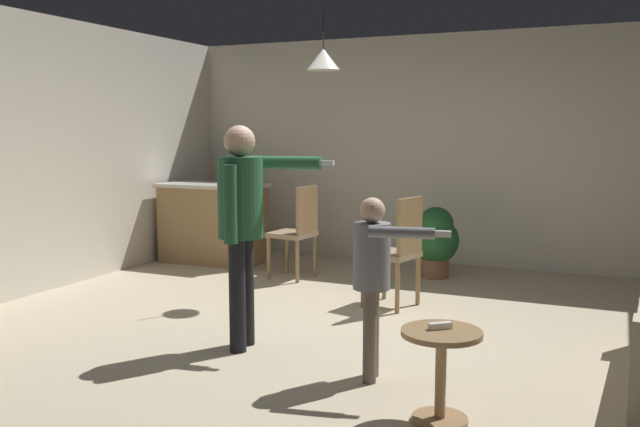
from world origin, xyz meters
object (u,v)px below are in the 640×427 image
kitchen_counter (213,223)px  dining_chair_near_wall (298,228)px  person_child (373,268)px  side_table_by_couch (441,365)px  person_adult (242,212)px  spare_remote_on_table (440,326)px  potted_plant_corner (436,239)px  dining_chair_by_counter (398,248)px

kitchen_counter → dining_chair_near_wall: (1.33, -0.41, 0.07)m
person_child → side_table_by_couch: bearing=38.6°
person_adult → spare_remote_on_table: 1.80m
potted_plant_corner → spare_remote_on_table: (0.94, -3.57, 0.11)m
person_adult → dining_chair_near_wall: 2.41m
dining_chair_near_wall → potted_plant_corner: dining_chair_near_wall is taller
potted_plant_corner → side_table_by_couch: bearing=-75.2°
dining_chair_by_counter → spare_remote_on_table: bearing=-143.6°
person_adult → spare_remote_on_table: (1.61, -0.65, -0.47)m
kitchen_counter → side_table_by_couch: kitchen_counter is taller
person_child → dining_chair_by_counter: person_child is taller
side_table_by_couch → dining_chair_by_counter: dining_chair_by_counter is taller
side_table_by_couch → dining_chair_near_wall: bearing=127.9°
person_adult → dining_chair_near_wall: person_adult is taller
side_table_by_couch → person_child: bearing=140.2°
spare_remote_on_table → person_adult: bearing=157.9°
dining_chair_by_counter → spare_remote_on_table: 2.40m
side_table_by_couch → potted_plant_corner: 3.72m
person_adult → side_table_by_couch: bearing=58.6°
kitchen_counter → dining_chair_near_wall: dining_chair_near_wall is taller
side_table_by_couch → dining_chair_by_counter: (-0.95, 2.23, 0.22)m
kitchen_counter → dining_chair_near_wall: 1.39m
kitchen_counter → side_table_by_couch: size_ratio=2.42×
dining_chair_near_wall → kitchen_counter: bearing=79.0°
person_child → dining_chair_near_wall: size_ratio=1.17×
person_child → person_adult: bearing=-112.7°
side_table_by_couch → potted_plant_corner: bearing=104.8°
spare_remote_on_table → dining_chair_by_counter: bearing=112.9°
side_table_by_couch → spare_remote_on_table: (-0.01, 0.02, 0.21)m
person_adult → dining_chair_near_wall: size_ratio=1.62×
side_table_by_couch → kitchen_counter: bearing=137.2°
potted_plant_corner → dining_chair_near_wall: bearing=-153.9°
person_adult → person_child: size_ratio=1.38×
person_child → dining_chair_by_counter: size_ratio=1.17×
dining_chair_by_counter → spare_remote_on_table: size_ratio=7.69×
dining_chair_by_counter → dining_chair_near_wall: (-1.34, 0.71, 0.00)m
kitchen_counter → spare_remote_on_table: bearing=-42.8°
person_adult → potted_plant_corner: 3.05m
person_child → kitchen_counter: bearing=-144.9°
kitchen_counter → person_child: 4.22m
kitchen_counter → side_table_by_couch: bearing=-42.8°
person_adult → dining_chair_near_wall: (-0.66, 2.27, -0.46)m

